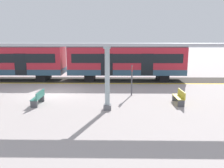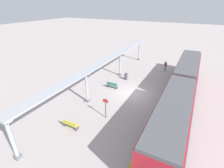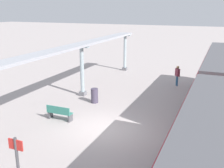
# 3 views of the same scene
# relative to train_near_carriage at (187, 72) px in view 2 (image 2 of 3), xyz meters

# --- Properties ---
(ground_plane) EXTENTS (176.00, 176.00, 0.00)m
(ground_plane) POSITION_rel_train_near_carriage_xyz_m (5.75, 5.98, -1.83)
(ground_plane) COLOR #ADA29F
(tactile_edge_strip) EXTENTS (0.36, 34.01, 0.01)m
(tactile_edge_strip) POSITION_rel_train_near_carriage_xyz_m (1.78, 5.98, -1.82)
(tactile_edge_strip) COLOR gold
(tactile_edge_strip) RESTS_ON ground
(trackbed) EXTENTS (3.20, 46.01, 0.01)m
(trackbed) POSITION_rel_train_near_carriage_xyz_m (-0.01, 5.98, -1.82)
(trackbed) COLOR #38332D
(trackbed) RESTS_ON ground
(train_near_carriage) EXTENTS (2.65, 11.21, 3.48)m
(train_near_carriage) POSITION_rel_train_near_carriage_xyz_m (0.00, 0.00, 0.00)
(train_near_carriage) COLOR #B82231
(train_near_carriage) RESTS_ON ground
(train_far_carriage) EXTENTS (2.65, 11.21, 3.48)m
(train_far_carriage) POSITION_rel_train_near_carriage_xyz_m (0.00, 11.79, 0.00)
(train_far_carriage) COLOR #B82231
(train_far_carriage) RESTS_ON ground
(canopy_pillar_nearest) EXTENTS (1.10, 0.44, 3.64)m
(canopy_pillar_nearest) POSITION_rel_train_near_carriage_xyz_m (9.46, -7.45, 0.02)
(canopy_pillar_nearest) COLOR slate
(canopy_pillar_nearest) RESTS_ON ground
(canopy_pillar_second) EXTENTS (1.10, 0.44, 3.64)m
(canopy_pillar_second) POSITION_rel_train_near_carriage_xyz_m (9.46, 1.47, 0.02)
(canopy_pillar_second) COLOR slate
(canopy_pillar_second) RESTS_ON ground
(canopy_pillar_third) EXTENTS (1.10, 0.44, 3.64)m
(canopy_pillar_third) POSITION_rel_train_near_carriage_xyz_m (9.46, 10.27, 0.02)
(canopy_pillar_third) COLOR slate
(canopy_pillar_third) RESTS_ON ground
(canopy_pillar_fourth) EXTENTS (1.10, 0.44, 3.64)m
(canopy_pillar_fourth) POSITION_rel_train_near_carriage_xyz_m (9.46, 19.15, 0.02)
(canopy_pillar_fourth) COLOR slate
(canopy_pillar_fourth) RESTS_ON ground
(canopy_beam) EXTENTS (1.20, 27.40, 0.16)m
(canopy_beam) POSITION_rel_train_near_carriage_xyz_m (9.46, 5.85, 1.90)
(canopy_beam) COLOR #A8AAB2
(canopy_beam) RESTS_ON canopy_pillar_nearest
(bench_near_end) EXTENTS (1.50, 0.44, 0.86)m
(bench_near_end) POSITION_rel_train_near_carriage_xyz_m (8.18, 14.78, -1.38)
(bench_near_end) COLOR gold
(bench_near_end) RESTS_ON ground
(bench_mid_platform) EXTENTS (1.50, 0.45, 0.86)m
(bench_mid_platform) POSITION_rel_train_near_carriage_xyz_m (8.51, 5.94, -1.38)
(bench_mid_platform) COLOR #307869
(bench_mid_platform) RESTS_ON ground
(trash_bin) EXTENTS (0.48, 0.48, 0.99)m
(trash_bin) POSITION_rel_train_near_carriage_xyz_m (7.97, 2.52, -1.33)
(trash_bin) COLOR #453E52
(trash_bin) RESTS_ON ground
(platform_info_sign) EXTENTS (0.56, 0.10, 2.20)m
(platform_info_sign) POSITION_rel_train_near_carriage_xyz_m (6.11, 11.90, -0.50)
(platform_info_sign) COLOR #4C4C51
(platform_info_sign) RESTS_ON ground
(passenger_waiting_near_edge) EXTENTS (0.45, 0.52, 1.67)m
(passenger_waiting_near_edge) POSITION_rel_train_near_carriage_xyz_m (3.54, -3.78, -0.78)
(passenger_waiting_near_edge) COLOR #305A81
(passenger_waiting_near_edge) RESTS_ON ground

